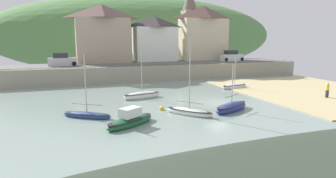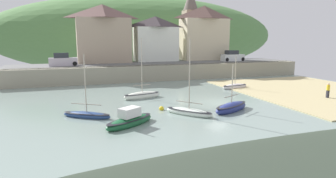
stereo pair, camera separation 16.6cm
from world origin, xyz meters
name	(u,v)px [view 1 (the left image)]	position (x,y,z in m)	size (l,w,h in m)	color
ground	(301,126)	(1.40, -9.56, 0.16)	(48.00, 41.00, 0.61)	gray
quay_seawall	(165,71)	(0.00, 17.50, 1.36)	(48.00, 9.40, 2.40)	gray
hillside_backdrop	(140,35)	(5.14, 55.20, 7.34)	(80.00, 44.00, 20.96)	#518045
waterfront_building_left	(102,33)	(-8.72, 25.20, 7.35)	(9.08, 6.16, 9.75)	tan
waterfront_building_centre	(155,38)	(0.62, 25.20, 6.48)	(7.85, 4.69, 8.01)	white
waterfront_building_right	(203,33)	(10.32, 25.20, 7.59)	(9.04, 4.61, 10.19)	beige
church_with_spire	(190,22)	(9.19, 29.20, 9.70)	(3.00, 3.00, 14.16)	gray
sailboat_nearest_shore	(87,115)	(-13.16, -1.44, 0.23)	(4.15, 3.23, 5.38)	navy
dinghy_open_wooden	(189,112)	(-4.77, -3.35, 0.27)	(3.66, 4.08, 6.62)	white
rowboat_small_beached	(231,107)	(-0.63, -3.37, 0.31)	(4.66, 3.27, 4.43)	navy
sailboat_far_left	(130,120)	(-10.19, -4.68, 0.37)	(4.54, 3.61, 1.55)	#1B5B33
sailboat_blue_trim	(142,95)	(-6.98, 4.60, 0.32)	(4.46, 2.03, 6.76)	white
sailboat_tall_mast	(234,86)	(6.04, 6.79, 0.27)	(4.06, 1.71, 4.40)	white
parked_car_near_slipway	(62,60)	(-15.36, 20.70, 3.20)	(4.18, 1.90, 1.95)	#BEB5C1
parked_car_by_wall	(232,56)	(14.05, 20.70, 3.20)	(4.10, 1.82, 1.95)	silver
person_on_slipway	(327,90)	(12.12, -2.09, 0.98)	(0.34, 0.34, 1.62)	#282833
mooring_buoy	(162,109)	(-6.53, -1.05, 0.13)	(0.45, 0.45, 0.45)	yellow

